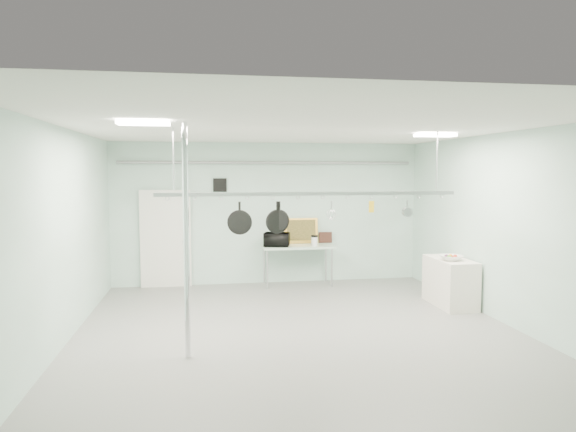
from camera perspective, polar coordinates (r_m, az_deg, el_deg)
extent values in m
plane|color=gray|center=(8.13, 1.51, -13.30)|extent=(8.00, 8.00, 0.00)
cube|color=silver|center=(7.75, 1.56, 9.72)|extent=(7.00, 8.00, 0.02)
cube|color=silver|center=(11.70, -2.16, 0.30)|extent=(7.00, 0.02, 3.20)
cube|color=silver|center=(9.10, 23.65, -1.43)|extent=(0.02, 8.00, 3.20)
cube|color=silver|center=(11.65, -13.42, -2.57)|extent=(1.10, 0.10, 2.20)
cube|color=black|center=(11.56, -7.58, 3.43)|extent=(0.30, 0.04, 0.30)
cylinder|color=gray|center=(11.58, -2.12, 5.94)|extent=(6.60, 0.07, 0.07)
cylinder|color=silver|center=(7.05, -11.23, -2.84)|extent=(0.08, 0.08, 3.20)
cube|color=#B7D7C0|center=(11.49, 1.07, -3.40)|extent=(1.60, 0.70, 0.05)
cylinder|color=#B7B7BC|center=(11.19, -2.32, -5.97)|extent=(0.04, 0.04, 0.86)
cylinder|color=#B7B7BC|center=(11.73, -2.65, -5.46)|extent=(0.04, 0.04, 0.86)
cylinder|color=#B7B7BC|center=(11.45, 4.89, -5.73)|extent=(0.04, 0.04, 0.86)
cylinder|color=#B7B7BC|center=(11.98, 4.23, -5.25)|extent=(0.04, 0.04, 0.86)
cube|color=silver|center=(10.31, 17.57, -7.02)|extent=(0.60, 1.20, 0.90)
cube|color=#B7B7BC|center=(8.06, 2.54, 2.49)|extent=(4.80, 0.06, 0.06)
cylinder|color=#B7B7BC|center=(7.90, -12.61, 5.95)|extent=(0.02, 0.02, 0.94)
cylinder|color=#B7B7BC|center=(8.74, 16.23, 5.77)|extent=(0.02, 0.02, 0.94)
cube|color=white|center=(6.85, -15.76, 9.92)|extent=(0.65, 0.30, 0.05)
cube|color=white|center=(9.07, 16.05, 8.64)|extent=(0.65, 0.30, 0.05)
imported|color=black|center=(11.32, -1.26, -2.63)|extent=(0.62, 0.50, 0.30)
cylinder|color=silver|center=(11.40, 2.96, -2.84)|extent=(0.16, 0.16, 0.20)
cube|color=gold|center=(11.77, 1.47, -1.66)|extent=(0.78, 0.14, 0.58)
cube|color=#321911|center=(11.91, 4.18, -2.39)|extent=(0.30, 0.10, 0.25)
imported|color=white|center=(10.02, 17.67, -4.45)|extent=(0.43, 0.43, 0.10)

